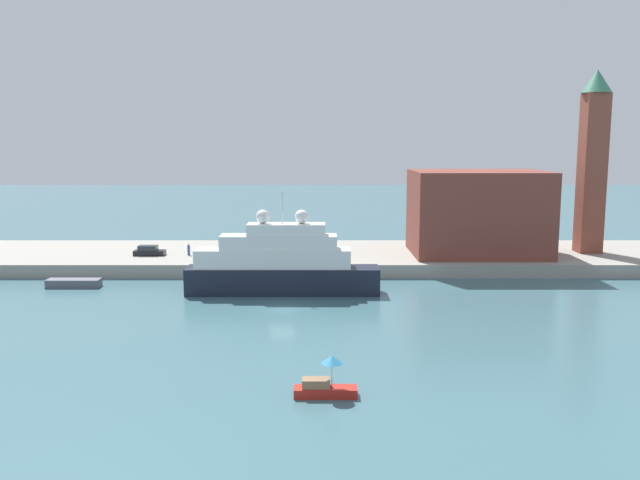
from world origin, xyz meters
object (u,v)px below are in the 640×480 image
Objects in this scene: parked_car at (150,251)px; person_figure at (190,250)px; bell_tower at (594,156)px; small_motorboat at (326,384)px; work_barge at (75,283)px; harbor_building at (479,213)px; mooring_bollard at (286,260)px; large_yacht at (281,265)px.

parked_car is 5.46m from person_figure.
person_figure is at bearing -177.40° from bell_tower.
bell_tower is at bearing 2.60° from person_figure.
person_figure is at bearing 111.44° from small_motorboat.
harbor_building reaches higher than work_barge.
mooring_bollard is at bearing 96.72° from small_motorboat.
large_yacht is 20.74m from person_figure.
small_motorboat is 1.03× the size of parked_car.
parked_car reaches higher than mooring_bollard.
person_figure is at bearing -178.21° from harbor_building.
large_yacht reaches higher than work_barge.
small_motorboat is at bearing -81.06° from large_yacht.
large_yacht is 0.87× the size of bell_tower.
harbor_building reaches higher than parked_car.
work_barge is (-29.95, 34.67, -0.40)m from small_motorboat.
small_motorboat is at bearing -62.98° from parked_car.
person_figure is (-56.15, -2.55, -12.81)m from bell_tower.
large_yacht is 30.95× the size of mooring_bollard.
mooring_bollard is (19.12, -5.89, -0.23)m from parked_car.
person_figure is (5.46, 0.11, 0.16)m from parked_car.
work_barge is 8.84× the size of mooring_bollard.
large_yacht is 9.76m from mooring_bollard.
harbor_building reaches higher than person_figure.
work_barge is 25.97m from mooring_bollard.
harbor_building is at bearing 1.79° from person_figure.
bell_tower reaches higher than harbor_building.
work_barge is 53.79m from harbor_building.
bell_tower is 15.68× the size of person_figure.
mooring_bollard is at bearing -17.12° from parked_car.
bell_tower is (42.60, 18.23, 11.98)m from large_yacht.
parked_car reaches higher than work_barge.
bell_tower reaches higher than mooring_bollard.
work_barge is 13.82m from parked_car.
bell_tower is at bearing 12.49° from work_barge.
small_motorboat is at bearing -114.07° from harbor_building.
parked_car is (-61.61, -2.66, -12.97)m from bell_tower.
parked_car is at bearing 117.02° from small_motorboat.
bell_tower reaches higher than person_figure.
work_barge is 0.35× the size of harbor_building.
harbor_building is 40.42m from person_figure.
person_figure is at bearing 156.27° from mooring_bollard.
person_figure is at bearing 1.20° from parked_car.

